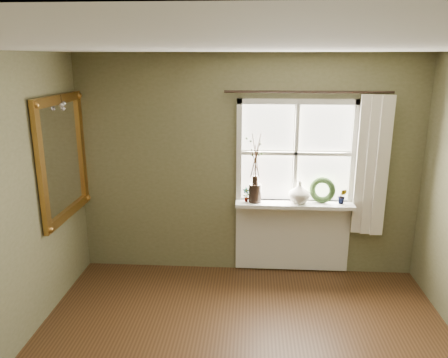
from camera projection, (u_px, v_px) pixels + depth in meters
name	position (u px, v px, depth m)	size (l,w,h in m)	color
ceiling	(246.00, 48.00, 2.60)	(4.50, 4.50, 0.00)	silver
wall_back	(248.00, 166.00, 5.16)	(4.00, 0.10, 2.60)	brown
window_frame	(296.00, 153.00, 5.01)	(1.36, 0.06, 1.24)	silver
window_sill	(294.00, 204.00, 5.06)	(1.36, 0.26, 0.04)	silver
window_apron	(292.00, 236.00, 5.28)	(1.36, 0.04, 0.88)	silver
dark_jug	(255.00, 193.00, 5.05)	(0.15, 0.15, 0.21)	black
cream_vase	(299.00, 192.00, 5.02)	(0.24, 0.24, 0.25)	beige
wreath	(322.00, 193.00, 5.04)	(0.30, 0.30, 0.07)	#28401C
potted_plant_left	(246.00, 195.00, 5.07)	(0.09, 0.06, 0.17)	#28401C
potted_plant_right	(342.00, 196.00, 5.00)	(0.10, 0.08, 0.18)	#28401C
curtain	(371.00, 166.00, 4.89)	(0.36, 0.12, 1.59)	beige
curtain_rod	(308.00, 92.00, 4.76)	(0.03, 0.03, 1.84)	black
gilt_mirror	(63.00, 158.00, 4.65)	(0.10, 1.11, 1.33)	white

